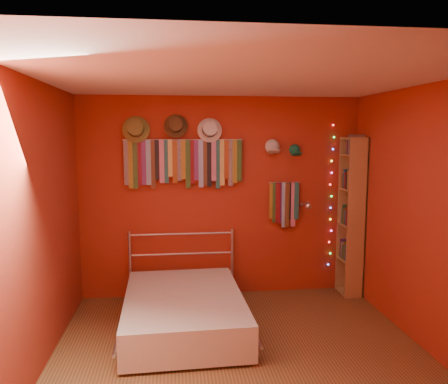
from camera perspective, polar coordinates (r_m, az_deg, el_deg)
name	(u,v)px	position (r m, az deg, el deg)	size (l,w,h in m)	color
ground	(243,362)	(4.21, 2.54, -21.31)	(3.50, 3.50, 0.00)	brown
back_wall	(222,197)	(5.48, -0.31, -0.68)	(3.50, 0.02, 2.50)	maroon
right_wall	(434,221)	(4.40, 25.78, -3.45)	(0.02, 3.50, 2.50)	maroon
left_wall	(32,231)	(3.90, -23.74, -4.68)	(0.02, 3.50, 2.50)	maroon
ceiling	(245,77)	(3.72, 2.77, 14.75)	(3.50, 3.50, 0.02)	white
tie_rack	(183,161)	(5.34, -5.32, 4.02)	(1.45, 0.03, 0.60)	#BCBCC1
small_tie_rack	(284,202)	(5.57, 7.86, -1.34)	(0.40, 0.03, 0.58)	#BCBCC1
fedora_olive	(136,129)	(5.31, -11.46, 8.11)	(0.32, 0.18, 0.32)	olive
fedora_brown	(176,125)	(5.30, -6.32, 8.65)	(0.28, 0.15, 0.28)	#4C361B
fedora_white	(210,129)	(5.31, -1.86, 8.17)	(0.30, 0.16, 0.29)	beige
cap_white	(272,147)	(5.48, 6.33, 5.89)	(0.18, 0.23, 0.18)	beige
cap_green	(295,150)	(5.55, 9.20, 5.42)	(0.16, 0.20, 0.16)	#176849
fairy_lights	(331,196)	(5.77, 13.82, -0.54)	(0.06, 0.02, 1.84)	#FF3333
reading_lamp	(307,206)	(5.46, 10.82, -1.77)	(0.08, 0.33, 0.10)	#BCBCC1
bookshelf	(354,216)	(5.73, 16.66, -2.99)	(0.25, 0.34, 2.00)	olive
bed	(184,310)	(4.75, -5.26, -15.13)	(1.34, 1.80, 0.86)	#BCBCC1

